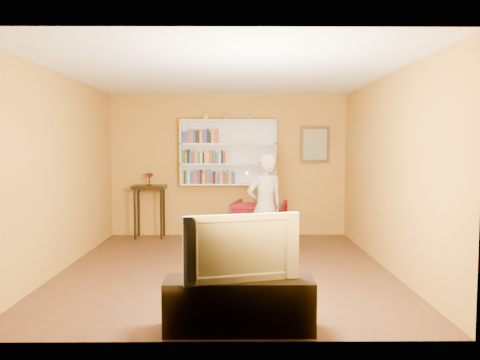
# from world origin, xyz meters

# --- Properties ---
(room_shell) EXTENTS (5.30, 5.80, 2.88)m
(room_shell) POSITION_xyz_m (0.00, 0.00, 1.02)
(room_shell) COLOR #442816
(room_shell) RESTS_ON ground
(bookshelf) EXTENTS (1.80, 0.29, 1.23)m
(bookshelf) POSITION_xyz_m (0.00, 2.41, 1.59)
(bookshelf) COLOR white
(bookshelf) RESTS_ON room_shell
(books_row_lower) EXTENTS (0.99, 0.19, 0.27)m
(books_row_lower) POSITION_xyz_m (-0.37, 2.31, 1.13)
(books_row_lower) COLOR gold
(books_row_lower) RESTS_ON bookshelf
(books_row_middle) EXTENTS (0.85, 0.19, 0.27)m
(books_row_middle) POSITION_xyz_m (-0.43, 2.30, 1.51)
(books_row_middle) COLOR #1A7936
(books_row_middle) RESTS_ON bookshelf
(books_row_upper) EXTENTS (0.68, 0.19, 0.27)m
(books_row_upper) POSITION_xyz_m (-0.51, 2.30, 1.89)
(books_row_upper) COLOR #22509F
(books_row_upper) RESTS_ON bookshelf
(ornament_left) EXTENTS (0.08, 0.08, 0.11)m
(ornament_left) POSITION_xyz_m (-0.42, 2.35, 2.27)
(ornament_left) COLOR gold
(ornament_left) RESTS_ON bookshelf
(ornament_centre) EXTENTS (0.08, 0.08, 0.11)m
(ornament_centre) POSITION_xyz_m (-0.05, 2.35, 2.27)
(ornament_centre) COLOR #A54E37
(ornament_centre) RESTS_ON bookshelf
(ornament_right) EXTENTS (0.07, 0.07, 0.10)m
(ornament_right) POSITION_xyz_m (0.41, 2.35, 2.26)
(ornament_right) COLOR slate
(ornament_right) RESTS_ON bookshelf
(framed_painting) EXTENTS (0.55, 0.05, 0.70)m
(framed_painting) POSITION_xyz_m (1.65, 2.46, 1.75)
(framed_painting) COLOR #4E3316
(framed_painting) RESTS_ON room_shell
(console_table) EXTENTS (0.60, 0.46, 0.99)m
(console_table) POSITION_xyz_m (-1.48, 2.25, 0.82)
(console_table) COLOR black
(console_table) RESTS_ON ground
(ruby_lustre) EXTENTS (0.15, 0.15, 0.23)m
(ruby_lustre) POSITION_xyz_m (-1.48, 2.25, 1.16)
(ruby_lustre) COLOR maroon
(ruby_lustre) RESTS_ON console_table
(armchair) EXTENTS (1.02, 1.04, 0.81)m
(armchair) POSITION_xyz_m (0.54, 1.35, 0.40)
(armchair) COLOR #47050D
(armchair) RESTS_ON ground
(person) EXTENTS (0.70, 0.59, 1.61)m
(person) POSITION_xyz_m (0.58, 0.38, 0.81)
(person) COLOR #806D5E
(person) RESTS_ON ground
(game_remote) EXTENTS (0.04, 0.15, 0.04)m
(game_remote) POSITION_xyz_m (0.30, 0.15, 1.33)
(game_remote) COLOR white
(game_remote) RESTS_ON person
(tv_cabinet) EXTENTS (1.37, 0.41, 0.49)m
(tv_cabinet) POSITION_xyz_m (0.18, -2.25, 0.24)
(tv_cabinet) COLOR black
(tv_cabinet) RESTS_ON ground
(television) EXTENTS (1.06, 0.41, 0.61)m
(television) POSITION_xyz_m (0.18, -2.25, 0.80)
(television) COLOR black
(television) RESTS_ON tv_cabinet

